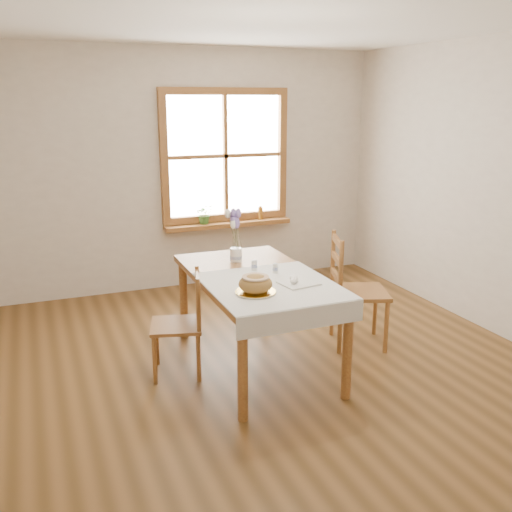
{
  "coord_description": "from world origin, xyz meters",
  "views": [
    {
      "loc": [
        -1.56,
        -3.59,
        2.05
      ],
      "look_at": [
        0.0,
        0.3,
        0.9
      ],
      "focal_mm": 40.0,
      "sensor_mm": 36.0,
      "label": 1
    }
  ],
  "objects": [
    {
      "name": "ground",
      "position": [
        0.0,
        0.0,
        0.0
      ],
      "size": [
        5.0,
        5.0,
        0.0
      ],
      "primitive_type": "plane",
      "color": "brown",
      "rests_on": "ground"
    },
    {
      "name": "room_walls",
      "position": [
        0.0,
        0.0,
        1.71
      ],
      "size": [
        4.6,
        5.1,
        2.65
      ],
      "color": "beige",
      "rests_on": "ground"
    },
    {
      "name": "window",
      "position": [
        0.5,
        2.47,
        1.45
      ],
      "size": [
        1.46,
        0.08,
        1.46
      ],
      "color": "olive",
      "rests_on": "ground"
    },
    {
      "name": "window_sill",
      "position": [
        0.5,
        2.4,
        0.69
      ],
      "size": [
        1.46,
        0.2,
        0.05
      ],
      "color": "olive",
      "rests_on": "ground"
    },
    {
      "name": "dining_table",
      "position": [
        0.0,
        0.3,
        0.66
      ],
      "size": [
        0.9,
        1.6,
        0.75
      ],
      "color": "olive",
      "rests_on": "ground"
    },
    {
      "name": "table_linen",
      "position": [
        0.0,
        -0.0,
        0.76
      ],
      "size": [
        0.91,
        0.99,
        0.01
      ],
      "primitive_type": "cube",
      "color": "silver",
      "rests_on": "dining_table"
    },
    {
      "name": "chair_left",
      "position": [
        -0.62,
        0.39,
        0.41
      ],
      "size": [
        0.48,
        0.47,
        0.81
      ],
      "primitive_type": null,
      "rotation": [
        0.0,
        0.0,
        -1.83
      ],
      "color": "olive",
      "rests_on": "ground"
    },
    {
      "name": "chair_right",
      "position": [
        0.97,
        0.35,
        0.48
      ],
      "size": [
        0.6,
        0.59,
        0.97
      ],
      "primitive_type": null,
      "rotation": [
        0.0,
        0.0,
        1.23
      ],
      "color": "olive",
      "rests_on": "ground"
    },
    {
      "name": "bread_plate",
      "position": [
        -0.18,
        -0.13,
        0.77
      ],
      "size": [
        0.31,
        0.31,
        0.01
      ],
      "primitive_type": "cylinder",
      "rotation": [
        0.0,
        0.0,
        -0.13
      ],
      "color": "silver",
      "rests_on": "table_linen"
    },
    {
      "name": "bread_loaf",
      "position": [
        -0.18,
        -0.13,
        0.84
      ],
      "size": [
        0.24,
        0.24,
        0.13
      ],
      "primitive_type": "ellipsoid",
      "color": "#A4763A",
      "rests_on": "bread_plate"
    },
    {
      "name": "egg_napkin",
      "position": [
        0.19,
        -0.05,
        0.77
      ],
      "size": [
        0.29,
        0.26,
        0.01
      ],
      "primitive_type": "cube",
      "rotation": [
        0.0,
        0.0,
        0.16
      ],
      "color": "silver",
      "rests_on": "table_linen"
    },
    {
      "name": "eggs",
      "position": [
        0.19,
        -0.05,
        0.79
      ],
      "size": [
        0.23,
        0.21,
        0.04
      ],
      "primitive_type": null,
      "rotation": [
        0.0,
        0.0,
        0.16
      ],
      "color": "white",
      "rests_on": "egg_napkin"
    },
    {
      "name": "salt_shaker",
      "position": [
        0.02,
        0.38,
        0.8
      ],
      "size": [
        0.05,
        0.05,
        0.09
      ],
      "primitive_type": "cylinder",
      "rotation": [
        0.0,
        0.0,
        -0.1
      ],
      "color": "silver",
      "rests_on": "table_linen"
    },
    {
      "name": "pepper_shaker",
      "position": [
        0.14,
        0.26,
        0.8
      ],
      "size": [
        0.05,
        0.05,
        0.08
      ],
      "primitive_type": "cylinder",
      "rotation": [
        0.0,
        0.0,
        -0.2
      ],
      "color": "silver",
      "rests_on": "table_linen"
    },
    {
      "name": "flower_vase",
      "position": [
        -0.02,
        0.69,
        0.81
      ],
      "size": [
        0.12,
        0.12,
        0.11
      ],
      "primitive_type": "cylinder",
      "rotation": [
        0.0,
        0.0,
        -0.22
      ],
      "color": "silver",
      "rests_on": "dining_table"
    },
    {
      "name": "lavender_bouquet",
      "position": [
        -0.02,
        0.69,
        1.03
      ],
      "size": [
        0.18,
        0.18,
        0.33
      ],
      "primitive_type": null,
      "color": "#735DA4",
      "rests_on": "flower_vase"
    },
    {
      "name": "potted_plant",
      "position": [
        0.23,
        2.4,
        0.8
      ],
      "size": [
        0.21,
        0.23,
        0.17
      ],
      "primitive_type": "imported",
      "rotation": [
        0.0,
        0.0,
        -0.07
      ],
      "color": "#3B702C",
      "rests_on": "window_sill"
    },
    {
      "name": "amber_bottle",
      "position": [
        0.9,
        2.4,
        0.79
      ],
      "size": [
        0.06,
        0.06,
        0.16
      ],
      "primitive_type": "cylinder",
      "rotation": [
        0.0,
        0.0,
        -0.05
      ],
      "color": "#A2651D",
      "rests_on": "window_sill"
    }
  ]
}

